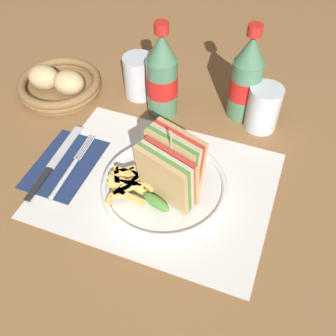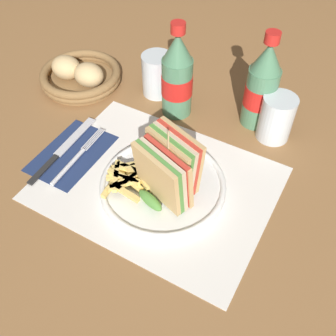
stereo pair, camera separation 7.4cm
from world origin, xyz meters
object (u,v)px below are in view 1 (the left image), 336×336
club_sandwich (170,168)px  glass_near (263,108)px  coke_bottle_near (162,77)px  glass_far (139,79)px  coke_bottle_far (246,79)px  bread_basket (59,84)px  plate_main (164,186)px  knife (55,162)px  fork (69,171)px

club_sandwich → glass_near: (0.12, 0.25, -0.02)m
coke_bottle_near → glass_far: 0.10m
club_sandwich → glass_near: size_ratio=1.42×
coke_bottle_far → glass_far: coke_bottle_far is taller
glass_near → glass_far: size_ratio=1.00×
coke_bottle_far → bread_basket: size_ratio=1.10×
plate_main → coke_bottle_near: bearing=112.1°
knife → glass_far: glass_far is taller
knife → bread_basket: size_ratio=1.08×
plate_main → knife: bearing=-175.8°
coke_bottle_near → glass_far: (-0.07, 0.04, -0.05)m
knife → coke_bottle_near: 0.29m
club_sandwich → coke_bottle_near: bearing=114.7°
plate_main → fork: (-0.19, -0.03, -0.00)m
plate_main → bread_basket: bearing=150.7°
plate_main → knife: plate_main is taller
plate_main → coke_bottle_far: 0.30m
coke_bottle_near → glass_far: size_ratio=2.16×
fork → glass_far: (0.03, 0.29, 0.04)m
glass_far → club_sandwich: bearing=-56.1°
knife → bread_basket: (-0.11, 0.21, 0.02)m
coke_bottle_far → glass_near: (0.05, -0.03, -0.04)m
glass_far → bread_basket: 0.19m
coke_bottle_far → glass_far: 0.25m
fork → glass_near: bearing=38.3°
club_sandwich → knife: bearing=-177.5°
plate_main → club_sandwich: 0.06m
glass_far → coke_bottle_near: bearing=-28.0°
fork → coke_bottle_near: coke_bottle_near is taller
plate_main → fork: bearing=-170.7°
coke_bottle_near → bread_basket: coke_bottle_near is taller
glass_far → glass_near: bearing=-2.1°
club_sandwich → glass_far: bearing=123.9°
plate_main → coke_bottle_near: coke_bottle_near is taller
club_sandwich → bread_basket: bearing=150.9°
coke_bottle_near → glass_near: 0.23m
coke_bottle_near → bread_basket: 0.27m
plate_main → bread_basket: 0.40m
knife → coke_bottle_near: (0.14, 0.23, 0.09)m
fork → coke_bottle_far: size_ratio=0.81×
glass_near → bread_basket: size_ratio=0.51×
knife → bread_basket: 0.24m
glass_near → plate_main: bearing=-118.5°
coke_bottle_near → coke_bottle_far: size_ratio=1.00×
fork → knife: bearing=158.8°
club_sandwich → coke_bottle_near: (-0.10, 0.22, 0.02)m
coke_bottle_near → coke_bottle_far: bearing=18.0°
knife → coke_bottle_far: coke_bottle_far is taller
knife → glass_far: 0.28m
plate_main → fork: size_ratio=1.38×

